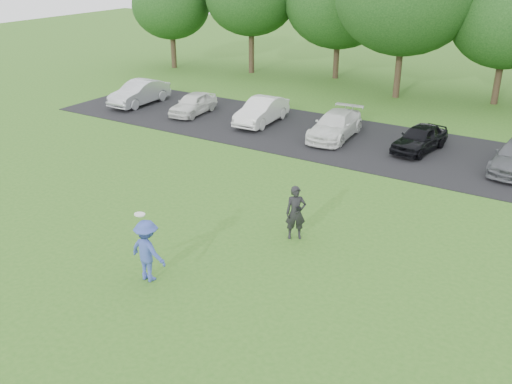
# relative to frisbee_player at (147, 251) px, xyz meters

# --- Properties ---
(ground) EXTENTS (100.00, 100.00, 0.00)m
(ground) POSITION_rel_frisbee_player_xyz_m (0.93, 0.16, -0.83)
(ground) COLOR #346B1E
(ground) RESTS_ON ground
(parking_lot) EXTENTS (32.00, 6.50, 0.03)m
(parking_lot) POSITION_rel_frisbee_player_xyz_m (0.93, 13.16, -0.81)
(parking_lot) COLOR black
(parking_lot) RESTS_ON ground
(frisbee_player) EXTENTS (1.10, 0.66, 1.83)m
(frisbee_player) POSITION_rel_frisbee_player_xyz_m (0.00, 0.00, 0.00)
(frisbee_player) COLOR #3D51AD
(frisbee_player) RESTS_ON ground
(camera_bystander) EXTENTS (0.70, 0.66, 1.61)m
(camera_bystander) POSITION_rel_frisbee_player_xyz_m (2.10, 3.95, -0.02)
(camera_bystander) COLOR black
(camera_bystander) RESTS_ON ground
(parked_cars) EXTENTS (28.16, 4.60, 1.24)m
(parked_cars) POSITION_rel_frisbee_player_xyz_m (2.22, 13.12, -0.22)
(parked_cars) COLOR silver
(parked_cars) RESTS_ON parking_lot
(tree_row) EXTENTS (42.39, 9.85, 8.64)m
(tree_row) POSITION_rel_frisbee_player_xyz_m (2.45, 22.92, 4.08)
(tree_row) COLOR #38281C
(tree_row) RESTS_ON ground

